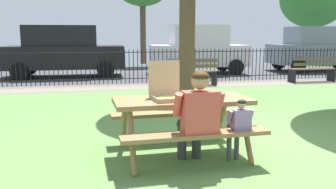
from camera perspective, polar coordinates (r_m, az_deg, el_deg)
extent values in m
cube|color=#5F8846|center=(6.79, 6.05, -4.21)|extent=(28.00, 10.79, 0.02)
cube|color=gray|center=(11.26, -1.22, 1.41)|extent=(28.00, 1.40, 0.01)
cube|color=#424247|center=(14.94, -3.85, 3.42)|extent=(28.00, 6.10, 0.01)
cube|color=olive|center=(4.71, 2.30, -0.99)|extent=(1.83, 0.82, 0.06)
cube|color=olive|center=(4.22, 4.54, -6.46)|extent=(1.81, 0.34, 0.05)
cube|color=olive|center=(5.34, 0.50, -3.01)|extent=(1.81, 0.34, 0.05)
cylinder|color=olive|center=(4.26, -5.83, -7.53)|extent=(0.09, 0.44, 0.74)
cylinder|color=olive|center=(5.05, -7.15, -4.81)|extent=(0.09, 0.44, 0.74)
cylinder|color=olive|center=(4.68, 12.46, -6.12)|extent=(0.09, 0.44, 0.74)
cylinder|color=olive|center=(5.41, 8.60, -3.86)|extent=(0.09, 0.44, 0.74)
cube|color=tan|center=(4.60, 0.24, -0.79)|extent=(0.49, 0.49, 0.01)
cube|color=silver|center=(4.60, 0.24, -0.70)|extent=(0.45, 0.45, 0.00)
cube|color=tan|center=(4.40, 1.13, -0.90)|extent=(0.44, 0.06, 0.04)
cube|color=tan|center=(4.79, -0.57, -0.02)|extent=(0.44, 0.06, 0.04)
cube|color=tan|center=(4.53, -2.30, -0.59)|extent=(0.06, 0.44, 0.04)
cube|color=tan|center=(4.67, 2.72, -0.30)|extent=(0.06, 0.44, 0.04)
cube|color=tan|center=(4.78, -0.64, 2.86)|extent=(0.44, 0.07, 0.44)
cylinder|color=tan|center=(4.60, 0.24, -0.64)|extent=(0.37, 0.37, 0.01)
cylinder|color=#E4C857|center=(4.60, 0.24, -0.55)|extent=(0.34, 0.34, 0.00)
pyramid|color=#F3E176|center=(4.85, 4.44, -0.28)|extent=(0.26, 0.17, 0.01)
cube|color=tan|center=(4.80, 3.05, -0.31)|extent=(0.04, 0.16, 0.02)
cylinder|color=#363636|center=(4.65, 2.25, -7.73)|extent=(0.12, 0.12, 0.44)
cylinder|color=#363636|center=(4.39, 3.03, -5.40)|extent=(0.17, 0.43, 0.15)
cylinder|color=#363636|center=(4.71, 4.60, -7.54)|extent=(0.12, 0.12, 0.44)
cylinder|color=#363636|center=(4.45, 5.50, -5.23)|extent=(0.17, 0.43, 0.15)
cube|color=#CC4C3F|center=(4.17, 5.21, -2.98)|extent=(0.43, 0.24, 0.52)
cylinder|color=#CC4C3F|center=(4.12, 1.58, -1.62)|extent=(0.10, 0.21, 0.31)
cylinder|color=#CC4C3F|center=(4.29, 8.30, -1.28)|extent=(0.10, 0.21, 0.31)
sphere|color=tan|center=(4.12, 5.20, 2.24)|extent=(0.21, 0.21, 0.21)
ellipsoid|color=#3B250B|center=(4.11, 5.25, 2.91)|extent=(0.21, 0.20, 0.12)
cylinder|color=#494949|center=(4.66, 9.80, -7.82)|extent=(0.06, 0.06, 0.44)
cylinder|color=#494949|center=(4.50, 10.45, -5.36)|extent=(0.09, 0.23, 0.08)
cylinder|color=#494949|center=(4.71, 10.99, -7.70)|extent=(0.06, 0.06, 0.44)
cylinder|color=#494949|center=(4.55, 11.67, -5.25)|extent=(0.09, 0.23, 0.08)
cube|color=#8C72A5|center=(4.40, 11.72, -4.13)|extent=(0.23, 0.12, 0.28)
cylinder|color=#8C72A5|center=(4.35, 9.96, -3.47)|extent=(0.05, 0.11, 0.16)
cylinder|color=#8C72A5|center=(4.47, 13.20, -3.24)|extent=(0.05, 0.11, 0.16)
sphere|color=tan|center=(4.36, 11.75, -1.53)|extent=(0.11, 0.11, 0.11)
ellipsoid|color=black|center=(4.35, 11.79, -1.20)|extent=(0.11, 0.11, 0.06)
cylinder|color=black|center=(11.85, -1.86, 6.86)|extent=(21.93, 0.03, 0.03)
cylinder|color=black|center=(11.92, -1.84, 2.70)|extent=(21.93, 0.03, 0.03)
cylinder|color=black|center=(12.04, -25.28, 3.74)|extent=(0.02, 0.02, 1.12)
cylinder|color=black|center=(12.01, -24.63, 3.77)|extent=(0.02, 0.02, 1.12)
cylinder|color=black|center=(11.98, -23.97, 3.80)|extent=(0.02, 0.02, 1.12)
cylinder|color=black|center=(11.95, -23.31, 3.83)|extent=(0.02, 0.02, 1.12)
cylinder|color=black|center=(11.93, -22.65, 3.87)|extent=(0.02, 0.02, 1.12)
cylinder|color=black|center=(11.90, -21.98, 3.90)|extent=(0.02, 0.02, 1.12)
cylinder|color=black|center=(11.87, -21.31, 3.93)|extent=(0.02, 0.02, 1.12)
cylinder|color=black|center=(11.85, -20.64, 3.96)|extent=(0.02, 0.02, 1.12)
cylinder|color=black|center=(11.83, -19.97, 3.99)|extent=(0.02, 0.02, 1.12)
cylinder|color=black|center=(11.81, -19.29, 4.02)|extent=(0.02, 0.02, 1.12)
cylinder|color=black|center=(11.79, -18.61, 4.05)|extent=(0.02, 0.02, 1.12)
cylinder|color=black|center=(11.78, -17.93, 4.08)|extent=(0.02, 0.02, 1.12)
cylinder|color=black|center=(11.76, -17.25, 4.11)|extent=(0.02, 0.02, 1.12)
cylinder|color=black|center=(11.75, -16.57, 4.13)|extent=(0.02, 0.02, 1.12)
cylinder|color=black|center=(11.74, -15.88, 4.16)|extent=(0.02, 0.02, 1.12)
cylinder|color=black|center=(11.73, -15.20, 4.19)|extent=(0.02, 0.02, 1.12)
cylinder|color=black|center=(11.72, -14.51, 4.21)|extent=(0.02, 0.02, 1.12)
cylinder|color=black|center=(11.72, -13.82, 4.24)|extent=(0.02, 0.02, 1.12)
cylinder|color=black|center=(11.71, -13.13, 4.26)|extent=(0.02, 0.02, 1.12)
cylinder|color=black|center=(11.71, -12.44, 4.29)|extent=(0.02, 0.02, 1.12)
cylinder|color=black|center=(11.71, -11.75, 4.31)|extent=(0.02, 0.02, 1.12)
cylinder|color=black|center=(11.71, -11.07, 4.34)|extent=(0.02, 0.02, 1.12)
cylinder|color=black|center=(11.71, -10.38, 4.36)|extent=(0.02, 0.02, 1.12)
cylinder|color=black|center=(11.72, -9.69, 4.38)|extent=(0.02, 0.02, 1.12)
cylinder|color=black|center=(11.72, -9.00, 4.40)|extent=(0.02, 0.02, 1.12)
cylinder|color=black|center=(11.73, -8.31, 4.42)|extent=(0.02, 0.02, 1.12)
cylinder|color=black|center=(11.74, -7.62, 4.44)|extent=(0.02, 0.02, 1.12)
cylinder|color=black|center=(11.75, -6.94, 4.46)|extent=(0.02, 0.02, 1.12)
cylinder|color=black|center=(11.76, -6.25, 4.48)|extent=(0.02, 0.02, 1.12)
cylinder|color=black|center=(11.78, -5.57, 4.50)|extent=(0.02, 0.02, 1.12)
cylinder|color=black|center=(11.79, -4.89, 4.52)|extent=(0.02, 0.02, 1.12)
cylinder|color=black|center=(11.81, -4.21, 4.53)|extent=(0.02, 0.02, 1.12)
cylinder|color=black|center=(11.83, -3.53, 4.55)|extent=(0.02, 0.02, 1.12)
cylinder|color=black|center=(11.85, -2.86, 4.56)|extent=(0.02, 0.02, 1.12)
cylinder|color=black|center=(11.87, -2.19, 4.58)|extent=(0.02, 0.02, 1.12)
cylinder|color=black|center=(11.90, -1.52, 4.59)|extent=(0.02, 0.02, 1.12)
cylinder|color=black|center=(11.92, -0.85, 4.61)|extent=(0.02, 0.02, 1.12)
cylinder|color=black|center=(11.95, -0.18, 4.62)|extent=(0.02, 0.02, 1.12)
cylinder|color=black|center=(11.98, 0.48, 4.63)|extent=(0.02, 0.02, 1.12)
cylinder|color=black|center=(12.01, 1.14, 4.64)|extent=(0.02, 0.02, 1.12)
cylinder|color=black|center=(12.04, 1.79, 4.65)|extent=(0.02, 0.02, 1.12)
cylinder|color=black|center=(12.07, 2.44, 4.66)|extent=(0.02, 0.02, 1.12)
cylinder|color=black|center=(12.11, 3.09, 4.67)|extent=(0.02, 0.02, 1.12)
cylinder|color=black|center=(12.14, 3.73, 4.68)|extent=(0.02, 0.02, 1.12)
cylinder|color=black|center=(12.18, 4.37, 4.69)|extent=(0.02, 0.02, 1.12)
cylinder|color=black|center=(12.22, 5.01, 4.69)|extent=(0.02, 0.02, 1.12)
cylinder|color=black|center=(12.26, 5.64, 4.70)|extent=(0.02, 0.02, 1.12)
cylinder|color=black|center=(12.31, 6.27, 4.71)|extent=(0.02, 0.02, 1.12)
cylinder|color=black|center=(12.35, 6.89, 4.71)|extent=(0.02, 0.02, 1.12)
cylinder|color=black|center=(12.40, 7.51, 4.72)|extent=(0.02, 0.02, 1.12)
cylinder|color=black|center=(12.44, 8.12, 4.72)|extent=(0.02, 0.02, 1.12)
cylinder|color=black|center=(12.49, 8.73, 4.73)|extent=(0.02, 0.02, 1.12)
cylinder|color=black|center=(12.54, 9.33, 4.73)|extent=(0.02, 0.02, 1.12)
cylinder|color=black|center=(12.59, 9.93, 4.73)|extent=(0.02, 0.02, 1.12)
cylinder|color=black|center=(12.64, 10.53, 4.73)|extent=(0.02, 0.02, 1.12)
cylinder|color=black|center=(12.70, 11.12, 4.73)|extent=(0.02, 0.02, 1.12)
cylinder|color=black|center=(12.75, 11.70, 4.74)|extent=(0.02, 0.02, 1.12)
cylinder|color=black|center=(12.81, 12.28, 4.74)|extent=(0.02, 0.02, 1.12)
cylinder|color=black|center=(12.87, 12.86, 4.74)|extent=(0.02, 0.02, 1.12)
cylinder|color=black|center=(12.93, 13.43, 4.74)|extent=(0.02, 0.02, 1.12)
cylinder|color=black|center=(12.99, 13.99, 4.74)|extent=(0.02, 0.02, 1.12)
cylinder|color=black|center=(13.05, 14.55, 4.73)|extent=(0.02, 0.02, 1.12)
cylinder|color=black|center=(13.11, 15.10, 4.73)|extent=(0.02, 0.02, 1.12)
cylinder|color=black|center=(13.17, 15.65, 4.73)|extent=(0.02, 0.02, 1.12)
cylinder|color=black|center=(13.24, 16.19, 4.73)|extent=(0.02, 0.02, 1.12)
cylinder|color=black|center=(13.30, 16.73, 4.72)|extent=(0.02, 0.02, 1.12)
cylinder|color=black|center=(13.37, 17.26, 4.72)|extent=(0.02, 0.02, 1.12)
cylinder|color=black|center=(13.44, 17.79, 4.72)|extent=(0.02, 0.02, 1.12)
cylinder|color=black|center=(13.51, 18.31, 4.71)|extent=(0.02, 0.02, 1.12)
cylinder|color=black|center=(13.58, 18.83, 4.71)|extent=(0.02, 0.02, 1.12)
cylinder|color=black|center=(13.65, 19.34, 4.70)|extent=(0.02, 0.02, 1.12)
cylinder|color=black|center=(13.73, 19.84, 4.70)|extent=(0.02, 0.02, 1.12)
cylinder|color=black|center=(13.80, 20.34, 4.69)|extent=(0.02, 0.02, 1.12)
cylinder|color=black|center=(13.87, 20.83, 4.69)|extent=(0.02, 0.02, 1.12)
cylinder|color=black|center=(13.95, 21.32, 4.68)|extent=(0.02, 0.02, 1.12)
cylinder|color=black|center=(14.03, 21.81, 4.68)|extent=(0.02, 0.02, 1.12)
cylinder|color=black|center=(14.10, 22.29, 4.67)|extent=(0.02, 0.02, 1.12)
cylinder|color=black|center=(14.18, 22.76, 4.66)|extent=(0.02, 0.02, 1.12)
cylinder|color=black|center=(14.26, 23.23, 4.66)|extent=(0.02, 0.02, 1.12)
cylinder|color=black|center=(14.34, 23.69, 4.65)|extent=(0.02, 0.02, 1.12)
cylinder|color=black|center=(14.43, 24.15, 4.64)|extent=(0.02, 0.02, 1.12)
cylinder|color=black|center=(14.51, 24.60, 4.64)|extent=(0.02, 0.02, 1.12)
cylinder|color=black|center=(14.59, 25.05, 4.63)|extent=(0.02, 0.02, 1.12)
cube|color=brown|center=(11.50, 3.55, 3.79)|extent=(1.60, 0.12, 0.04)
cube|color=brown|center=(11.36, 3.73, 3.72)|extent=(1.60, 0.12, 0.04)
cube|color=brown|center=(11.23, 3.91, 3.65)|extent=(1.60, 0.12, 0.04)
cube|color=brown|center=(11.15, 4.00, 4.53)|extent=(1.60, 0.07, 0.11)
cube|color=brown|center=(11.14, 4.01, 5.46)|extent=(1.60, 0.07, 0.11)
cube|color=black|center=(11.56, 7.43, 2.66)|extent=(0.05, 0.44, 0.44)
cube|color=black|center=(11.17, 0.00, 2.50)|extent=(0.05, 0.44, 0.44)
cube|color=brown|center=(13.28, 21.73, 3.91)|extent=(1.60, 0.10, 0.04)
cube|color=brown|center=(13.16, 22.06, 3.85)|extent=(1.60, 0.10, 0.04)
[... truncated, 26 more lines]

